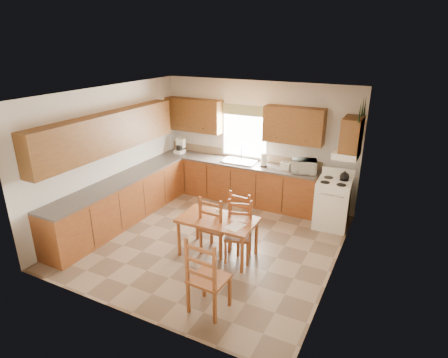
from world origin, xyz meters
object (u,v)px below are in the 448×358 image
at_px(chair_near_left, 209,274).
at_px(microwave, 304,166).
at_px(dining_table, 218,237).
at_px(chair_far_left, 234,223).
at_px(chair_near_right, 216,224).
at_px(chair_far_right, 238,232).
at_px(stove, 332,204).

bearing_deg(chair_near_left, microwave, -91.26).
distance_m(dining_table, chair_far_left, 0.38).
bearing_deg(microwave, chair_near_right, -128.37).
relative_size(microwave, chair_far_right, 0.46).
distance_m(dining_table, chair_far_right, 0.41).
distance_m(dining_table, chair_near_right, 0.22).
xyz_separation_m(dining_table, chair_near_right, (-0.08, 0.08, 0.19)).
height_order(stove, chair_near_right, chair_near_right).
bearing_deg(dining_table, microwave, 69.49).
height_order(dining_table, chair_far_left, chair_far_left).
xyz_separation_m(chair_near_left, chair_far_right, (-0.18, 1.33, -0.06)).
relative_size(stove, chair_near_right, 0.87).
distance_m(chair_near_left, chair_near_right, 1.51).
bearing_deg(microwave, chair_near_left, -110.62).
bearing_deg(chair_near_left, chair_near_right, -62.50).
xyz_separation_m(microwave, chair_far_left, (-0.64, -1.99, -0.55)).
bearing_deg(stove, dining_table, -131.52).
relative_size(microwave, dining_table, 0.36).
bearing_deg(chair_near_right, chair_near_left, 115.33).
xyz_separation_m(stove, dining_table, (-1.52, -1.97, -0.12)).
bearing_deg(microwave, chair_far_left, -124.24).
height_order(chair_near_left, chair_far_left, chair_near_left).
height_order(stove, chair_far_left, chair_far_left).
height_order(microwave, dining_table, microwave).
bearing_deg(dining_table, chair_far_right, 4.15).
relative_size(dining_table, chair_near_left, 1.13).
bearing_deg(chair_near_right, microwave, -111.18).
relative_size(stove, dining_table, 0.72).
bearing_deg(chair_far_right, chair_far_left, 110.62).
height_order(stove, chair_far_right, chair_far_right).
bearing_deg(chair_far_left, microwave, 77.46).
relative_size(dining_table, chair_far_right, 1.27).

